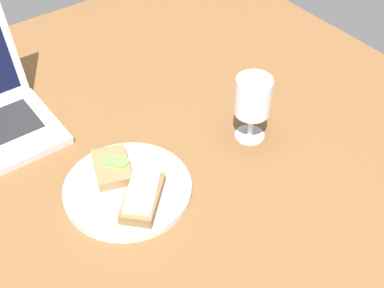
{
  "coord_description": "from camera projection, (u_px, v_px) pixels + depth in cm",
  "views": [
    {
      "loc": [
        -37.82,
        -63.59,
        78.87
      ],
      "look_at": [
        7.48,
        -2.39,
        8.0
      ],
      "focal_mm": 50.0,
      "sensor_mm": 36.0,
      "label": 1
    }
  ],
  "objects": [
    {
      "name": "wine_glass",
      "position": [
        253.0,
        99.0,
        1.07
      ],
      "size": [
        7.38,
        7.38,
        14.59
      ],
      "color": "white",
      "rests_on": "wooden_table"
    },
    {
      "name": "sandwich_with_cucumber",
      "position": [
        112.0,
        167.0,
        1.03
      ],
      "size": [
        9.54,
        11.45,
        2.49
      ],
      "color": "#937047",
      "rests_on": "plate"
    },
    {
      "name": "wooden_table",
      "position": [
        155.0,
        176.0,
        1.07
      ],
      "size": [
        140.0,
        140.0,
        3.0
      ],
      "primitive_type": "cube",
      "color": "brown",
      "rests_on": "ground"
    },
    {
      "name": "sandwich_with_cheese",
      "position": [
        142.0,
        197.0,
        0.97
      ],
      "size": [
        12.65,
        12.46,
        3.16
      ],
      "color": "brown",
      "rests_on": "plate"
    },
    {
      "name": "plate",
      "position": [
        128.0,
        189.0,
        1.01
      ],
      "size": [
        24.29,
        24.29,
        1.54
      ],
      "primitive_type": "cylinder",
      "color": "silver",
      "rests_on": "wooden_table"
    }
  ]
}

